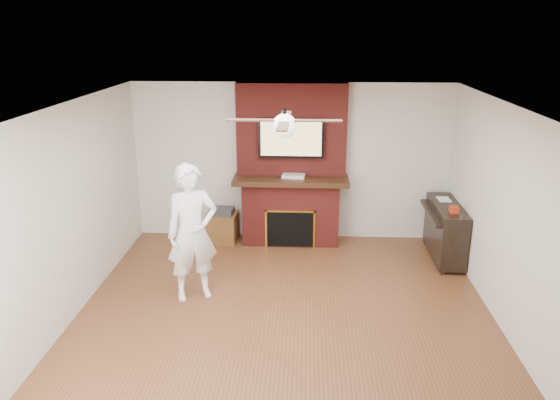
{
  "coord_description": "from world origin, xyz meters",
  "views": [
    {
      "loc": [
        0.24,
        -5.67,
        3.34
      ],
      "look_at": [
        -0.09,
        0.9,
        1.21
      ],
      "focal_mm": 35.0,
      "sensor_mm": 36.0,
      "label": 1
    }
  ],
  "objects_px": {
    "fireplace": "(291,181)",
    "side_table": "(222,226)",
    "piano": "(445,230)",
    "person": "(192,233)"
  },
  "relations": [
    {
      "from": "side_table",
      "to": "piano",
      "type": "xyz_separation_m",
      "value": [
        3.4,
        -0.51,
        0.19
      ]
    },
    {
      "from": "fireplace",
      "to": "side_table",
      "type": "relative_size",
      "value": 4.59
    },
    {
      "from": "person",
      "to": "side_table",
      "type": "xyz_separation_m",
      "value": [
        0.07,
        1.9,
        -0.62
      ]
    },
    {
      "from": "person",
      "to": "piano",
      "type": "bearing_deg",
      "value": -2.13
    },
    {
      "from": "person",
      "to": "piano",
      "type": "relative_size",
      "value": 1.37
    },
    {
      "from": "fireplace",
      "to": "piano",
      "type": "height_order",
      "value": "fireplace"
    },
    {
      "from": "fireplace",
      "to": "side_table",
      "type": "xyz_separation_m",
      "value": [
        -1.1,
        -0.07,
        -0.74
      ]
    },
    {
      "from": "person",
      "to": "piano",
      "type": "xyz_separation_m",
      "value": [
        3.46,
        1.39,
        -0.43
      ]
    },
    {
      "from": "fireplace",
      "to": "piano",
      "type": "bearing_deg",
      "value": -14.19
    },
    {
      "from": "person",
      "to": "side_table",
      "type": "bearing_deg",
      "value": 64.03
    }
  ]
}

